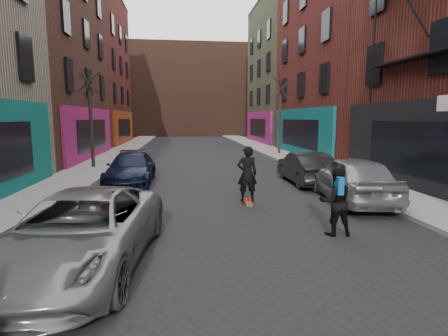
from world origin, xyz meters
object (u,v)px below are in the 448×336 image
object	(u,v)px
tree_left_far	(90,108)
pedestrian	(335,201)
tree_right_far	(280,108)
skateboard	(247,202)
parked_left_far	(82,231)
skateboarder	(247,174)
parked_right_far	(352,178)
parked_right_end	(305,168)
parked_left_end	(131,169)

from	to	relation	value
tree_left_far	pedestrian	world-z (taller)	tree_left_far
tree_left_far	tree_right_far	size ratio (longest dim) A/B	0.96
tree_right_far	skateboard	distance (m)	16.25
tree_right_far	parked_left_far	size ratio (longest dim) A/B	1.32
tree_left_far	skateboarder	world-z (taller)	tree_left_far
parked_right_far	parked_right_end	size ratio (longest dim) A/B	1.11
parked_left_far	pedestrian	distance (m)	5.72
parked_left_far	parked_right_far	bearing A→B (deg)	36.11
parked_right_end	skateboard	distance (m)	4.66
parked_left_far	tree_left_far	bearing A→B (deg)	108.75
parked_right_far	skateboard	bearing A→B (deg)	5.06
tree_right_far	parked_left_end	size ratio (longest dim) A/B	1.48
skateboard	skateboarder	distance (m)	0.97
tree_right_far	parked_right_far	world-z (taller)	tree_right_far
tree_right_far	parked_left_far	xyz separation A→B (m)	(-9.42, -19.43, -2.81)
tree_right_far	pedestrian	world-z (taller)	tree_right_far
parked_left_end	parked_right_end	xyz separation A→B (m)	(7.51, -0.81, 0.03)
parked_left_end	parked_right_far	size ratio (longest dim) A/B	0.98
tree_right_far	parked_left_end	bearing A→B (deg)	-131.78
tree_left_far	parked_right_end	size ratio (longest dim) A/B	1.55
parked_right_far	skateboard	distance (m)	3.68
tree_right_far	skateboard	xyz separation A→B (m)	(-5.37, -14.94, -3.48)
tree_right_far	skateboarder	xyz separation A→B (m)	(-5.37, -14.94, -2.51)
pedestrian	parked_left_far	bearing A→B (deg)	16.20
skateboarder	pedestrian	xyz separation A→B (m)	(1.55, -3.31, -0.18)
tree_left_far	parked_left_far	size ratio (longest dim) A/B	1.26
tree_right_far	parked_left_far	bearing A→B (deg)	-115.86
tree_right_far	skateboarder	world-z (taller)	tree_right_far
parked_left_end	parked_right_end	world-z (taller)	parked_right_end
parked_left_end	parked_left_far	bearing A→B (deg)	-88.03
tree_left_far	skateboarder	size ratio (longest dim) A/B	3.55
parked_left_end	skateboard	xyz separation A→B (m)	(4.30, -4.12, -0.62)
parked_right_end	pedestrian	world-z (taller)	pedestrian
tree_left_far	parked_left_end	bearing A→B (deg)	-60.46
tree_left_far	parked_right_far	distance (m)	14.20
parked_right_far	tree_left_far	bearing A→B (deg)	-33.80
tree_left_far	parked_left_far	distance (m)	14.02
skateboarder	pedestrian	distance (m)	3.65
tree_left_far	parked_right_far	world-z (taller)	tree_left_far
parked_left_far	skateboard	world-z (taller)	parked_left_far
tree_right_far	parked_left_end	world-z (taller)	tree_right_far
parked_left_far	parked_left_end	distance (m)	8.62
parked_left_end	parked_right_end	distance (m)	7.56
parked_left_end	skateboard	bearing A→B (deg)	-43.47
parked_left_far	pedestrian	xyz separation A→B (m)	(5.60, 1.19, 0.12)
tree_right_far	skateboarder	distance (m)	16.08
skateboarder	parked_left_end	bearing A→B (deg)	-44.65
tree_right_far	skateboard	bearing A→B (deg)	-109.76
parked_left_far	parked_left_end	size ratio (longest dim) A/B	1.13
parked_right_far	parked_right_end	distance (m)	3.43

